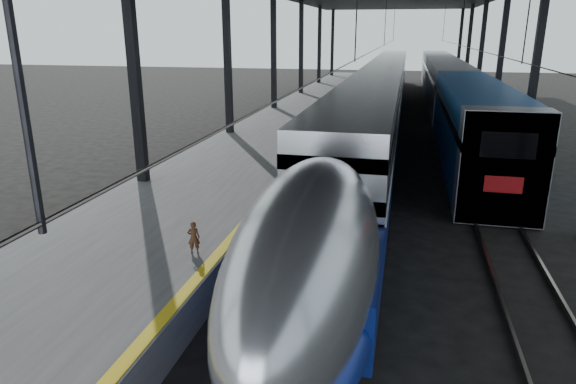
% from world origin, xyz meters
% --- Properties ---
extents(ground, '(160.00, 160.00, 0.00)m').
position_xyz_m(ground, '(0.00, 0.00, 0.00)').
color(ground, black).
rests_on(ground, ground).
extents(platform, '(6.00, 80.00, 1.00)m').
position_xyz_m(platform, '(-3.50, 20.00, 0.50)').
color(platform, '#4C4C4F').
rests_on(platform, ground).
extents(yellow_strip, '(0.30, 80.00, 0.01)m').
position_xyz_m(yellow_strip, '(-0.70, 20.00, 1.00)').
color(yellow_strip, gold).
rests_on(yellow_strip, platform).
extents(rails, '(6.52, 80.00, 0.16)m').
position_xyz_m(rails, '(4.50, 20.00, 0.08)').
color(rails, slate).
rests_on(rails, ground).
extents(tgv_train, '(2.83, 65.20, 4.06)m').
position_xyz_m(tgv_train, '(2.00, 24.64, 1.90)').
color(tgv_train, '#B6B9BE').
rests_on(tgv_train, ground).
extents(second_train, '(2.88, 56.05, 3.97)m').
position_xyz_m(second_train, '(7.00, 32.69, 2.01)').
color(second_train, '#164B90').
rests_on(second_train, ground).
extents(child, '(0.35, 0.28, 0.85)m').
position_xyz_m(child, '(-1.30, -0.85, 1.43)').
color(child, '#482A18').
rests_on(child, platform).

